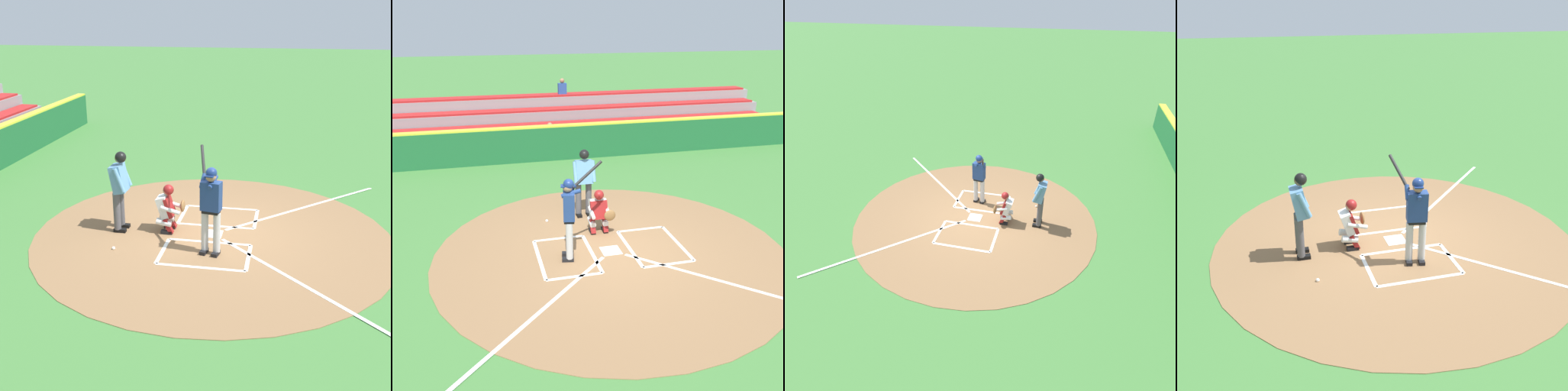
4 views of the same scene
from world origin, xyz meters
The scene contains 9 objects.
ground_plane centered at (0.00, 0.00, 0.00)m, with size 120.00×120.00×0.00m, color #427A38.
dirt_circle centered at (0.00, 0.00, 0.01)m, with size 8.00×8.00×0.01m, color olive.
home_plate_and_chalk centered at (0.00, 0.88, 0.01)m, with size 7.93×4.91×0.01m.
batter centered at (0.98, 0.10, 1.10)m, with size 1.03×0.58×2.13m.
catcher centered at (0.00, -1.02, 0.59)m, with size 0.59×0.60×1.13m.
plate_umpire centered at (0.13, -2.10, 1.08)m, with size 0.58×0.41×1.86m.
baseball centered at (1.17, -1.94, 0.04)m, with size 0.07×0.07×0.07m, color white.
backstop_wall centered at (0.00, -7.50, 0.65)m, with size 22.00×0.36×1.31m.
bleacher_stand centered at (0.01, -10.20, 0.70)m, with size 20.00×3.40×2.55m.
Camera 2 is at (2.78, 8.87, 5.00)m, focal length 41.93 mm.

